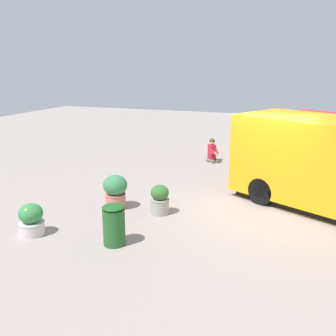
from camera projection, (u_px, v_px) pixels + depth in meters
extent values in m
plane|color=#9F908A|center=(259.00, 205.00, 10.57)|extent=(40.00, 40.00, 0.00)
cube|color=#F4A415|center=(303.00, 156.00, 10.55)|extent=(3.46, 3.92, 2.16)
cube|color=black|center=(323.00, 146.00, 11.25)|extent=(0.83, 1.62, 0.76)
cube|color=red|center=(331.00, 113.00, 11.21)|extent=(1.42, 2.02, 0.03)
cube|color=black|center=(323.00, 204.00, 10.36)|extent=(3.59, 4.76, 0.20)
cylinder|color=black|center=(262.00, 191.00, 10.53)|extent=(0.53, 0.76, 0.74)
cylinder|color=black|center=(299.00, 177.00, 11.86)|extent=(0.53, 0.76, 0.74)
ellipsoid|color=#6D6851|center=(212.00, 160.00, 15.28)|extent=(0.68, 0.67, 0.11)
cube|color=#6D6851|center=(212.00, 161.00, 15.07)|extent=(0.34, 0.32, 0.11)
cube|color=#6D6851|center=(216.00, 161.00, 15.13)|extent=(0.34, 0.32, 0.11)
cube|color=#C0213A|center=(212.00, 152.00, 15.20)|extent=(0.38, 0.37, 0.55)
sphere|color=beige|center=(212.00, 142.00, 15.10)|extent=(0.22, 0.22, 0.22)
sphere|color=#4A3A18|center=(212.00, 141.00, 15.09)|extent=(0.22, 0.22, 0.22)
cube|color=#C0213A|center=(211.00, 151.00, 15.02)|extent=(0.32, 0.29, 0.28)
cube|color=#C0213A|center=(216.00, 150.00, 15.08)|extent=(0.32, 0.29, 0.28)
cylinder|color=tan|center=(215.00, 153.00, 14.92)|extent=(0.32, 0.24, 0.08)
cube|color=orange|center=(215.00, 153.00, 14.91)|extent=(0.26, 0.18, 0.02)
cylinder|color=silver|center=(32.00, 228.00, 8.69)|extent=(0.55, 0.55, 0.31)
torus|color=silver|center=(32.00, 222.00, 8.65)|extent=(0.57, 0.57, 0.04)
ellipsoid|color=#358446|center=(31.00, 213.00, 8.59)|extent=(0.53, 0.53, 0.45)
sphere|color=#ECF234|center=(39.00, 208.00, 8.75)|extent=(0.05, 0.05, 0.05)
sphere|color=yellow|center=(25.00, 212.00, 8.39)|extent=(0.06, 0.06, 0.06)
sphere|color=#F1D94C|center=(26.00, 210.00, 8.40)|extent=(0.09, 0.09, 0.09)
sphere|color=#ECE945|center=(38.00, 212.00, 8.50)|extent=(0.05, 0.05, 0.05)
sphere|color=#E0F135|center=(25.00, 206.00, 8.63)|extent=(0.08, 0.08, 0.08)
sphere|color=#F8E44B|center=(40.00, 209.00, 8.73)|extent=(0.08, 0.08, 0.08)
cylinder|color=#BB6C58|center=(116.00, 201.00, 10.28)|extent=(0.52, 0.52, 0.40)
torus|color=#BE655B|center=(115.00, 194.00, 10.23)|extent=(0.55, 0.55, 0.04)
ellipsoid|color=#38804D|center=(115.00, 185.00, 10.17)|extent=(0.64, 0.64, 0.54)
sphere|color=red|center=(123.00, 186.00, 10.01)|extent=(0.06, 0.06, 0.06)
sphere|color=red|center=(118.00, 182.00, 9.95)|extent=(0.09, 0.09, 0.09)
sphere|color=red|center=(110.00, 184.00, 9.93)|extent=(0.08, 0.08, 0.08)
sphere|color=red|center=(115.00, 177.00, 10.31)|extent=(0.06, 0.06, 0.06)
cylinder|color=#9B9A8F|center=(160.00, 206.00, 9.89)|extent=(0.46, 0.46, 0.40)
torus|color=#979491|center=(160.00, 200.00, 9.84)|extent=(0.49, 0.49, 0.04)
ellipsoid|color=#366A2C|center=(160.00, 192.00, 9.79)|extent=(0.46, 0.46, 0.39)
sphere|color=#EA3C91|center=(153.00, 191.00, 9.84)|extent=(0.08, 0.08, 0.08)
sphere|color=#DF5190|center=(162.00, 190.00, 9.63)|extent=(0.06, 0.06, 0.06)
sphere|color=#D53787|center=(161.00, 187.00, 9.93)|extent=(0.08, 0.08, 0.08)
sphere|color=#DB3988|center=(154.00, 189.00, 9.86)|extent=(0.08, 0.08, 0.08)
sphere|color=#DA3D85|center=(163.00, 187.00, 9.90)|extent=(0.07, 0.07, 0.07)
cylinder|color=#215924|center=(114.00, 227.00, 8.15)|extent=(0.47, 0.47, 0.79)
ellipsoid|color=#1C561F|center=(113.00, 207.00, 8.04)|extent=(0.48, 0.48, 0.10)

